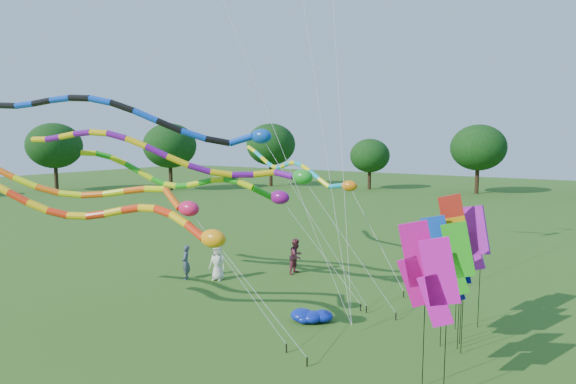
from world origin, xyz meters
The scene contains 20 objects.
ground centered at (0.00, 0.00, 0.00)m, with size 160.00×160.00×0.00m, color #255C18.
tree_ring centered at (4.96, 4.10, 5.30)m, with size 117.18×120.58×9.58m.
tube_kite_red centered at (-4.07, -0.69, 4.41)m, with size 12.32×3.92×6.38m.
tube_kite_orange centered at (-6.22, -0.88, 5.38)m, with size 14.22×4.68×7.32m.
tube_kite_purple centered at (-4.48, 3.19, 6.20)m, with size 15.05×5.28×8.01m.
tube_kite_blue centered at (-6.43, 2.17, 7.84)m, with size 16.17×6.96×9.64m.
tube_kite_cyan centered at (-3.75, 11.14, 5.23)m, with size 11.89×4.77×6.99m.
tube_kite_green centered at (-4.47, 4.17, 5.13)m, with size 11.82×4.17×7.00m.
banner_pole_green centered at (5.98, 4.37, 3.16)m, with size 1.12×0.47×4.42m.
banner_pole_orange centered at (5.78, 5.09, 3.21)m, with size 1.12×0.47×4.47m.
banner_pole_magenta_b centered at (6.21, 1.29, 3.23)m, with size 1.14×0.38×4.49m.
banner_pole_blue_b centered at (5.78, 4.72, 2.83)m, with size 1.16×0.19×4.09m.
banner_pole_red centered at (5.34, 6.33, 3.81)m, with size 1.09×0.55×5.08m.
banner_pole_magenta_a centered at (5.53, 1.60, 3.56)m, with size 1.11×0.50×4.82m.
banner_pole_blue_a centered at (5.24, 4.61, 3.26)m, with size 1.16×0.26×4.52m.
banner_pole_violet centered at (6.00, 7.13, 3.36)m, with size 1.12×0.46×4.62m.
blue_nylon_heap centered at (0.70, 3.86, 0.22)m, with size 1.69×1.31×0.51m.
person_a centered at (-5.94, 6.46, 0.87)m, with size 0.85×0.55×1.74m, color silver.
person_b centered at (-7.40, 5.76, 0.85)m, with size 0.62×0.41×1.71m, color #40495A.
person_c centered at (-3.25, 9.57, 0.92)m, with size 0.89×0.70×1.84m, color maroon.
Camera 1 is at (9.47, -11.36, 7.08)m, focal length 30.00 mm.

